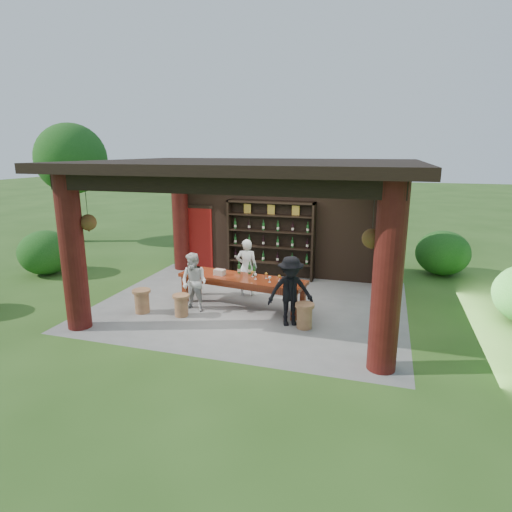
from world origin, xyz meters
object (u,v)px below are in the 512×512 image
(guest_woman, at_px, (194,282))
(guest_man, at_px, (290,291))
(stool_far_left, at_px, (142,300))
(napkin_basket, at_px, (220,272))
(host, at_px, (247,268))
(stool_near_left, at_px, (181,305))
(wine_shelf, at_px, (270,240))
(tasting_table, at_px, (242,282))
(stool_near_right, at_px, (305,315))

(guest_woman, distance_m, guest_man, 2.37)
(stool_far_left, relative_size, napkin_basket, 2.16)
(host, distance_m, guest_woman, 1.65)
(stool_near_left, distance_m, guest_woman, 0.61)
(wine_shelf, height_order, stool_near_left, wine_shelf)
(stool_near_left, bearing_deg, guest_woman, 68.98)
(tasting_table, height_order, stool_far_left, tasting_table)
(napkin_basket, bearing_deg, host, 61.83)
(guest_man, bearing_deg, wine_shelf, 88.26)
(guest_man, height_order, napkin_basket, guest_man)
(host, distance_m, napkin_basket, 0.92)
(tasting_table, distance_m, guest_woman, 1.16)
(tasting_table, xyz_separation_m, stool_near_left, (-1.14, -1.01, -0.36))
(tasting_table, bearing_deg, host, 100.24)
(guest_woman, bearing_deg, stool_near_right, 4.53)
(wine_shelf, distance_m, tasting_table, 2.68)
(wine_shelf, relative_size, host, 1.73)
(tasting_table, height_order, stool_near_right, tasting_table)
(host, relative_size, napkin_basket, 5.83)
(stool_far_left, bearing_deg, tasting_table, 26.92)
(wine_shelf, relative_size, tasting_table, 0.81)
(stool_near_right, bearing_deg, guest_man, 165.43)
(stool_near_left, bearing_deg, stool_near_right, 2.94)
(stool_near_right, xyz_separation_m, stool_far_left, (-3.84, -0.22, 0.01))
(stool_near_left, relative_size, guest_man, 0.33)
(wine_shelf, xyz_separation_m, guest_woman, (-1.00, -3.23, -0.45))
(guest_woman, relative_size, napkin_basket, 5.42)
(wine_shelf, distance_m, guest_man, 3.68)
(wine_shelf, relative_size, stool_near_left, 5.10)
(tasting_table, distance_m, host, 0.84)
(stool_near_right, xyz_separation_m, guest_man, (-0.34, 0.09, 0.48))
(stool_far_left, height_order, napkin_basket, napkin_basket)
(stool_near_right, height_order, guest_woman, guest_woman)
(stool_near_right, distance_m, stool_far_left, 3.85)
(stool_far_left, height_order, guest_woman, guest_woman)
(stool_far_left, xyz_separation_m, host, (1.98, 1.89, 0.46))
(tasting_table, xyz_separation_m, guest_man, (1.37, -0.78, 0.14))
(stool_near_left, xyz_separation_m, host, (1.00, 1.82, 0.49))
(tasting_table, height_order, guest_man, guest_man)
(tasting_table, relative_size, guest_man, 2.10)
(stool_near_left, relative_size, stool_far_left, 0.91)
(guest_man, bearing_deg, tasting_table, 126.89)
(wine_shelf, relative_size, stool_far_left, 4.65)
(host, bearing_deg, guest_man, 121.15)
(host, bearing_deg, napkin_basket, 49.29)
(stool_near_right, relative_size, stool_far_left, 0.98)
(guest_man, bearing_deg, stool_near_right, -38.15)
(host, xyz_separation_m, guest_woman, (-0.84, -1.42, -0.05))
(wine_shelf, relative_size, napkin_basket, 10.06)
(stool_far_left, bearing_deg, stool_near_right, 3.22)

